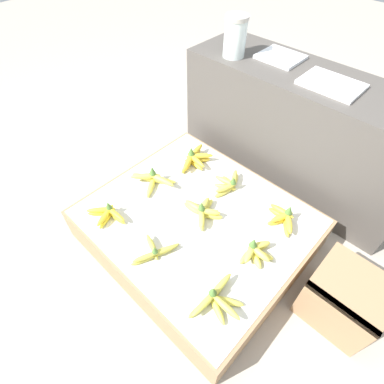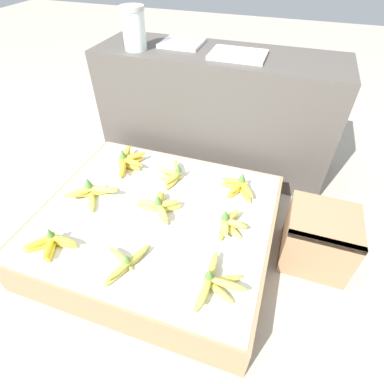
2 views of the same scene
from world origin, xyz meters
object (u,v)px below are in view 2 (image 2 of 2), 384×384
object	(u,v)px
banana_bunch_front_midright	(214,282)
banana_bunch_middle_midright	(229,224)
banana_bunch_back_left	(127,161)
banana_bunch_middle_midleft	(160,206)
wooden_crate	(318,239)
banana_bunch_back_midright	(239,187)
banana_bunch_front_left	(51,243)
foam_tray_white	(238,55)
banana_bunch_back_midleft	(173,174)
glass_jar	(134,28)
banana_bunch_front_midleft	(126,262)
banana_bunch_middle_left	(91,192)

from	to	relation	value
banana_bunch_front_midright	banana_bunch_middle_midright	size ratio (longest dim) A/B	1.35
banana_bunch_front_midright	banana_bunch_back_left	xyz separation A→B (m)	(-0.65, 0.56, 0.01)
banana_bunch_front_midright	banana_bunch_middle_midleft	distance (m)	0.45
wooden_crate	banana_bunch_back_left	distance (m)	1.04
banana_bunch_back_midright	banana_bunch_middle_midleft	bearing A→B (deg)	-142.32
wooden_crate	banana_bunch_back_midright	bearing A→B (deg)	164.36
banana_bunch_front_midright	banana_bunch_front_left	bearing A→B (deg)	-176.31
banana_bunch_middle_midright	foam_tray_white	world-z (taller)	foam_tray_white
banana_bunch_back_midleft	glass_jar	xyz separation A→B (m)	(-0.37, 0.43, 0.56)
banana_bunch_front_left	banana_bunch_middle_midright	bearing A→B (deg)	26.56
banana_bunch_middle_midleft	banana_bunch_back_midright	bearing A→B (deg)	37.68
banana_bunch_back_midleft	banana_bunch_middle_midright	bearing A→B (deg)	-34.60
wooden_crate	banana_bunch_front_midright	xyz separation A→B (m)	(-0.38, -0.43, 0.10)
banana_bunch_front_midleft	glass_jar	size ratio (longest dim) A/B	1.13
banana_bunch_front_left	banana_bunch_middle_left	world-z (taller)	banana_bunch_middle_left
banana_bunch_middle_midleft	banana_bunch_middle_midright	distance (m)	0.33
banana_bunch_middle_left	banana_bunch_middle_midleft	bearing A→B (deg)	3.81
banana_bunch_middle_left	banana_bunch_middle_midleft	world-z (taller)	banana_bunch_middle_left
banana_bunch_front_left	foam_tray_white	bearing A→B (deg)	65.33
banana_bunch_front_left	wooden_crate	bearing A→B (deg)	23.95
glass_jar	wooden_crate	bearing A→B (deg)	-25.70
banana_bunch_back_midright	foam_tray_white	world-z (taller)	foam_tray_white
banana_bunch_front_left	banana_bunch_front_midright	xyz separation A→B (m)	(0.68, 0.04, -0.00)
wooden_crate	banana_bunch_front_left	xyz separation A→B (m)	(-1.07, -0.47, 0.10)
banana_bunch_front_midright	banana_bunch_middle_left	size ratio (longest dim) A/B	0.94
banana_bunch_back_left	glass_jar	world-z (taller)	glass_jar
banana_bunch_middle_left	banana_bunch_back_midright	bearing A→B (deg)	21.86
banana_bunch_back_left	foam_tray_white	xyz separation A→B (m)	(0.46, 0.48, 0.46)
banana_bunch_front_midright	glass_jar	distance (m)	1.34
banana_bunch_front_left	banana_bunch_middle_midright	size ratio (longest dim) A/B	1.08
banana_bunch_middle_midleft	banana_bunch_back_midleft	distance (m)	0.24
banana_bunch_front_midright	glass_jar	world-z (taller)	glass_jar
banana_bunch_middle_left	banana_bunch_back_left	world-z (taller)	same
banana_bunch_back_midright	banana_bunch_middle_left	bearing A→B (deg)	-158.14
wooden_crate	banana_bunch_middle_left	world-z (taller)	banana_bunch_middle_left
wooden_crate	banana_bunch_front_midleft	bearing A→B (deg)	-148.23
banana_bunch_front_midleft	banana_bunch_front_midright	bearing A→B (deg)	3.92
banana_bunch_back_midright	banana_bunch_back_midleft	bearing A→B (deg)	-179.42
banana_bunch_back_left	banana_bunch_back_midleft	xyz separation A→B (m)	(0.28, -0.02, -0.01)
banana_bunch_front_midleft	glass_jar	bearing A→B (deg)	111.38
banana_bunch_back_midright	banana_bunch_front_left	bearing A→B (deg)	-138.31
banana_bunch_middle_left	banana_bunch_back_midright	world-z (taller)	banana_bunch_middle_left
banana_bunch_middle_left	banana_bunch_middle_midright	xyz separation A→B (m)	(0.69, 0.02, 0.00)
banana_bunch_front_midright	wooden_crate	bearing A→B (deg)	48.35
banana_bunch_front_left	banana_bunch_back_midleft	size ratio (longest dim) A/B	0.88
banana_bunch_front_midright	glass_jar	bearing A→B (deg)	127.34
banana_bunch_middle_left	banana_bunch_back_midright	distance (m)	0.73
banana_bunch_middle_midleft	glass_jar	world-z (taller)	glass_jar
banana_bunch_middle_left	glass_jar	size ratio (longest dim) A/B	1.29
wooden_crate	foam_tray_white	world-z (taller)	foam_tray_white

